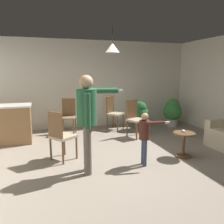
{
  "coord_description": "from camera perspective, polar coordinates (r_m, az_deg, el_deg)",
  "views": [
    {
      "loc": [
        -1.58,
        -3.97,
        1.76
      ],
      "look_at": [
        -0.31,
        0.1,
        1.0
      ],
      "focal_mm": 36.92,
      "sensor_mm": 36.0,
      "label": 1
    }
  ],
  "objects": [
    {
      "name": "kitchen_counter",
      "position": [
        6.19,
        -24.95,
        -2.81
      ],
      "size": [
        1.26,
        0.66,
        0.95
      ],
      "color": "olive",
      "rests_on": "ground"
    },
    {
      "name": "ground",
      "position": [
        4.62,
        4.21,
        -12.3
      ],
      "size": [
        7.68,
        7.68,
        0.0
      ],
      "primitive_type": "plane",
      "color": "gray"
    },
    {
      "name": "potted_plant_corner",
      "position": [
        7.65,
        14.74,
        0.22
      ],
      "size": [
        0.58,
        0.58,
        0.89
      ],
      "color": "#B7B2AD",
      "rests_on": "ground"
    },
    {
      "name": "dining_chair_near_wall",
      "position": [
        6.6,
        -10.75,
        -0.67
      ],
      "size": [
        0.52,
        0.52,
        1.0
      ],
      "rotation": [
        0.0,
        0.0,
        2.86
      ],
      "color": "brown",
      "rests_on": "ground"
    },
    {
      "name": "spare_remote_on_table",
      "position": [
        4.99,
        17.36,
        -4.56
      ],
      "size": [
        0.08,
        0.13,
        0.04
      ],
      "primitive_type": "cube",
      "rotation": [
        0.0,
        0.0,
        2.79
      ],
      "color": "white",
      "rests_on": "side_table_by_couch"
    },
    {
      "name": "side_table_by_couch",
      "position": [
        5.0,
        17.34,
        -7.01
      ],
      "size": [
        0.44,
        0.44,
        0.52
      ],
      "color": "brown",
      "rests_on": "ground"
    },
    {
      "name": "person_child",
      "position": [
        4.34,
        8.19,
        -5.19
      ],
      "size": [
        0.52,
        0.33,
        1.0
      ],
      "rotation": [
        0.0,
        0.0,
        -1.7
      ],
      "color": "#384260",
      "rests_on": "ground"
    },
    {
      "name": "dining_chair_centre_back",
      "position": [
        4.64,
        -12.7,
        -5.32
      ],
      "size": [
        0.59,
        0.59,
        1.0
      ],
      "rotation": [
        0.0,
        0.0,
        5.35
      ],
      "color": "brown",
      "rests_on": "ground"
    },
    {
      "name": "potted_plant_by_wall",
      "position": [
        7.01,
        6.91,
        -0.54
      ],
      "size": [
        0.56,
        0.56,
        0.86
      ],
      "color": "#4C4742",
      "rests_on": "ground"
    },
    {
      "name": "wall_back",
      "position": [
        7.36,
        -4.85,
        6.88
      ],
      "size": [
        6.4,
        0.1,
        2.7
      ],
      "primitive_type": "cube",
      "color": "silver",
      "rests_on": "ground"
    },
    {
      "name": "dining_chair_by_counter",
      "position": [
        6.2,
        5.66,
        -1.24
      ],
      "size": [
        0.55,
        0.55,
        1.0
      ],
      "rotation": [
        0.0,
        0.0,
        3.54
      ],
      "color": "brown",
      "rests_on": "ground"
    },
    {
      "name": "dining_chair_spare",
      "position": [
        7.04,
        0.32,
        0.17
      ],
      "size": [
        0.59,
        0.59,
        1.0
      ],
      "rotation": [
        0.0,
        0.0,
        3.87
      ],
      "color": "brown",
      "rests_on": "ground"
    },
    {
      "name": "person_adult",
      "position": [
        3.91,
        -6.06,
        -0.35
      ],
      "size": [
        0.86,
        0.49,
        1.7
      ],
      "rotation": [
        0.0,
        0.0,
        -1.7
      ],
      "color": "#60564C",
      "rests_on": "ground"
    },
    {
      "name": "ceiling_light_pendant",
      "position": [
        5.12,
        0.11,
        15.6
      ],
      "size": [
        0.32,
        0.32,
        0.55
      ],
      "color": "silver"
    }
  ]
}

